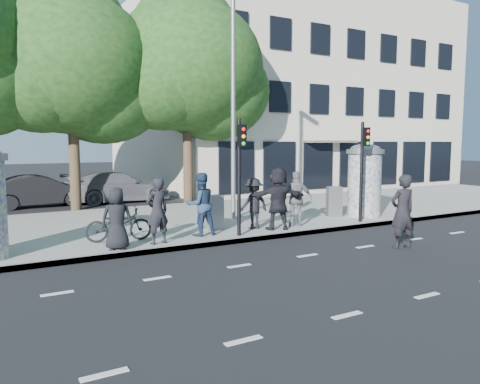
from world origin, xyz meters
TOP-DOWN VIEW (x-y plane):
  - ground at (0.00, 0.00)m, footprint 120.00×120.00m
  - sidewalk at (0.00, 7.50)m, footprint 40.00×8.00m
  - curb at (0.00, 3.55)m, footprint 40.00×0.10m
  - lane_dash_near at (0.00, -2.20)m, footprint 32.00×0.12m
  - lane_dash_far at (0.00, 1.40)m, footprint 32.00×0.12m
  - ad_column_right at (5.20, 4.70)m, footprint 1.36×1.36m
  - traffic_pole_near at (-0.60, 3.79)m, footprint 0.22×0.31m
  - traffic_pole_far at (4.20, 3.79)m, footprint 0.22×0.31m
  - street_lamp at (0.80, 6.63)m, footprint 0.25×0.93m
  - tree_near_left at (-3.50, 12.70)m, footprint 6.80×6.80m
  - tree_center at (1.50, 12.30)m, footprint 7.00×7.00m
  - building at (12.00, 19.99)m, footprint 20.30×15.85m
  - ped_a at (-4.16, 3.85)m, footprint 0.89×0.71m
  - ped_b at (-3.04, 3.97)m, footprint 0.72×0.54m
  - ped_c at (-1.56, 4.42)m, footprint 0.91×0.71m
  - ped_d at (0.34, 4.58)m, footprint 1.07×0.66m
  - ped_e at (1.78, 4.26)m, footprint 1.20×0.95m
  - ped_f at (0.93, 4.09)m, footprint 1.93×1.17m
  - man_road at (2.75, 0.81)m, footprint 0.81×0.60m
  - bicycle at (-3.86, 4.83)m, footprint 0.91×1.86m
  - cabinet_left at (-0.79, 5.10)m, footprint 0.53×0.40m
  - cabinet_right at (4.22, 5.22)m, footprint 0.63×0.56m
  - car_mid at (-4.67, 14.51)m, footprint 1.65×4.36m
  - car_right at (-1.20, 14.43)m, footprint 2.29×5.09m

SIDE VIEW (x-z plane):
  - ground at x=0.00m, z-range 0.00..0.00m
  - lane_dash_near at x=0.00m, z-range 0.00..0.01m
  - lane_dash_far at x=0.00m, z-range 0.00..0.01m
  - sidewalk at x=0.00m, z-range 0.00..0.15m
  - curb at x=0.00m, z-range -0.01..0.15m
  - bicycle at x=-3.86m, z-range 0.15..1.08m
  - cabinet_left at x=-0.79m, z-range 0.15..1.23m
  - cabinet_right at x=4.22m, z-range 0.15..1.24m
  - car_mid at x=-4.67m, z-range 0.00..1.42m
  - car_right at x=-1.20m, z-range 0.00..1.45m
  - ped_a at x=-4.16m, z-range 0.15..1.74m
  - ped_d at x=0.34m, z-range 0.15..1.75m
  - man_road at x=2.75m, z-range 0.00..2.01m
  - ped_b at x=-3.04m, z-range 0.15..1.93m
  - ped_e at x=1.78m, z-range 0.15..1.94m
  - ped_c at x=-1.56m, z-range 0.15..1.99m
  - ped_f at x=0.93m, z-range 0.15..2.11m
  - ad_column_right at x=5.20m, z-range 0.21..2.86m
  - traffic_pole_near at x=-0.60m, z-range 0.53..3.93m
  - traffic_pole_far at x=4.20m, z-range 0.53..3.93m
  - street_lamp at x=0.80m, z-range 0.79..8.79m
  - building at x=12.00m, z-range -0.01..11.99m
  - tree_near_left at x=-3.50m, z-range 1.58..10.55m
  - tree_center at x=1.50m, z-range 1.66..10.96m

